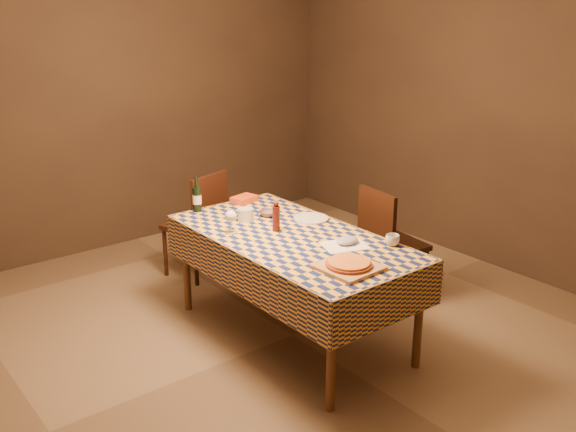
{
  "coord_description": "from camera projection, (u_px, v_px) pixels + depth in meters",
  "views": [
    {
      "loc": [
        -2.58,
        -3.2,
        2.32
      ],
      "look_at": [
        0.0,
        0.05,
        0.9
      ],
      "focal_mm": 40.0,
      "sensor_mm": 36.0,
      "label": 1
    }
  ],
  "objects": [
    {
      "name": "wine_glass",
      "position": [
        231.0,
        217.0,
        4.41
      ],
      "size": [
        0.09,
        0.09,
        0.16
      ],
      "color": "silver",
      "rests_on": "dining_table"
    },
    {
      "name": "bowl",
      "position": [
        268.0,
        213.0,
        4.78
      ],
      "size": [
        0.15,
        0.15,
        0.04
      ],
      "primitive_type": "imported",
      "rotation": [
        0.0,
        0.0,
        -0.18
      ],
      "color": "#634853",
      "rests_on": "dining_table"
    },
    {
      "name": "takeout_container",
      "position": [
        244.0,
        199.0,
        5.11
      ],
      "size": [
        0.22,
        0.17,
        0.05
      ],
      "primitive_type": "cube",
      "rotation": [
        0.0,
        0.0,
        0.2
      ],
      "color": "#C44519",
      "rests_on": "dining_table"
    },
    {
      "name": "dining_table",
      "position": [
        292.0,
        246.0,
        4.42
      ],
      "size": [
        0.94,
        1.84,
        0.77
      ],
      "color": "brown",
      "rests_on": "ground"
    },
    {
      "name": "chair_far",
      "position": [
        200.0,
        219.0,
        5.47
      ],
      "size": [
        0.53,
        0.53,
        0.93
      ],
      "color": "black",
      "rests_on": "ground"
    },
    {
      "name": "deli_tub",
      "position": [
        246.0,
        215.0,
        4.67
      ],
      "size": [
        0.14,
        0.14,
        0.1
      ],
      "primitive_type": "cylinder",
      "rotation": [
        0.0,
        0.0,
        0.26
      ],
      "color": "silver",
      "rests_on": "dining_table"
    },
    {
      "name": "room",
      "position": [
        293.0,
        153.0,
        4.21
      ],
      "size": [
        5.0,
        5.1,
        2.7
      ],
      "color": "brown",
      "rests_on": "ground"
    },
    {
      "name": "cutting_board",
      "position": [
        349.0,
        267.0,
        3.86
      ],
      "size": [
        0.35,
        0.35,
        0.02
      ],
      "primitive_type": "cube",
      "rotation": [
        0.0,
        0.0,
        0.05
      ],
      "color": "#AE7F52",
      "rests_on": "dining_table"
    },
    {
      "name": "flour_patch",
      "position": [
        345.0,
        245.0,
        4.22
      ],
      "size": [
        0.34,
        0.31,
        0.0
      ],
      "primitive_type": "cube",
      "rotation": [
        0.0,
        0.0,
        -0.35
      ],
      "color": "white",
      "rests_on": "dining_table"
    },
    {
      "name": "white_plate",
      "position": [
        311.0,
        218.0,
        4.72
      ],
      "size": [
        0.27,
        0.27,
        0.01
      ],
      "primitive_type": "cylinder",
      "rotation": [
        0.0,
        0.0,
        -0.05
      ],
      "color": "silver",
      "rests_on": "dining_table"
    },
    {
      "name": "flour_bag",
      "position": [
        347.0,
        240.0,
        4.25
      ],
      "size": [
        0.18,
        0.14,
        0.05
      ],
      "primitive_type": "ellipsoid",
      "rotation": [
        0.0,
        0.0,
        -0.15
      ],
      "color": "#949BBD",
      "rests_on": "dining_table"
    },
    {
      "name": "wine_bottle",
      "position": [
        197.0,
        199.0,
        4.86
      ],
      "size": [
        0.07,
        0.07,
        0.27
      ],
      "color": "black",
      "rests_on": "dining_table"
    },
    {
      "name": "tumbler",
      "position": [
        392.0,
        240.0,
        4.21
      ],
      "size": [
        0.1,
        0.1,
        0.07
      ],
      "primitive_type": "imported",
      "rotation": [
        0.0,
        0.0,
        -0.08
      ],
      "color": "silver",
      "rests_on": "dining_table"
    },
    {
      "name": "pizza",
      "position": [
        349.0,
        264.0,
        3.85
      ],
      "size": [
        0.34,
        0.34,
        0.03
      ],
      "color": "maroon",
      "rests_on": "cutting_board"
    },
    {
      "name": "chair_right",
      "position": [
        387.0,
        239.0,
        5.04
      ],
      "size": [
        0.47,
        0.47,
        0.93
      ],
      "color": "black",
      "rests_on": "ground"
    },
    {
      "name": "pepper_mill",
      "position": [
        276.0,
        217.0,
        4.45
      ],
      "size": [
        0.06,
        0.06,
        0.22
      ],
      "color": "#461210",
      "rests_on": "dining_table"
    }
  ]
}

